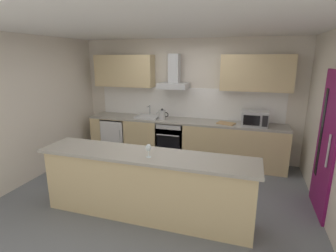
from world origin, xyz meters
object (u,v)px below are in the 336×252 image
sink (148,117)px  chopping_board (226,123)px  refrigerator (118,135)px  microwave (255,118)px  range_hood (174,78)px  wine_glass (149,148)px  oven (172,139)px  kettle (162,115)px

sink → chopping_board: bearing=-1.2°
refrigerator → microwave: (3.03, -0.03, 0.62)m
range_hood → microwave: bearing=-5.3°
range_hood → chopping_board: 1.45m
sink → refrigerator: bearing=-179.0°
sink → wine_glass: bearing=-68.0°
oven → refrigerator: bearing=-179.9°
wine_glass → chopping_board: wine_glass is taller
range_hood → sink: bearing=-168.1°
oven → range_hood: bearing=90.0°
range_hood → wine_glass: size_ratio=4.05×
range_hood → chopping_board: bearing=-7.6°
wine_glass → kettle: bearing=104.4°
chopping_board → wine_glass: bearing=-108.9°
sink → kettle: 0.36m
oven → chopping_board: (1.15, -0.02, 0.45)m
range_hood → refrigerator: bearing=-174.4°
wine_glass → refrigerator: bearing=126.6°
oven → sink: (-0.56, 0.01, 0.47)m
oven → microwave: bearing=-0.9°
range_hood → wine_glass: (0.37, -2.43, -0.72)m
refrigerator → microwave: 3.09m
sink → wine_glass: (0.93, -2.31, 0.14)m
kettle → range_hood: range_hood is taller
kettle → wine_glass: (0.58, -2.27, 0.06)m
refrigerator → microwave: microwave is taller
kettle → refrigerator: bearing=178.4°
oven → wine_glass: size_ratio=4.50×
refrigerator → range_hood: (1.34, 0.13, 1.36)m
kettle → wine_glass: size_ratio=1.62×
chopping_board → sink: bearing=178.8°
refrigerator → microwave: size_ratio=1.70×
refrigerator → wine_glass: wine_glass is taller
microwave → range_hood: bearing=174.7°
kettle → range_hood: size_ratio=0.40×
sink → kettle: bearing=-7.3°
chopping_board → range_hood: bearing=172.4°
range_hood → oven: bearing=-90.0°
refrigerator → wine_glass: 2.93m
refrigerator → kettle: 1.27m
microwave → sink: size_ratio=1.00×
microwave → kettle: (-1.91, -0.01, -0.04)m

